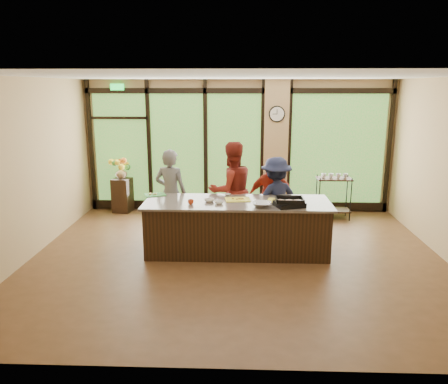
# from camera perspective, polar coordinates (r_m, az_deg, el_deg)

# --- Properties ---
(floor) EXTENTS (7.00, 7.00, 0.00)m
(floor) POSITION_cam_1_polar(r_m,az_deg,el_deg) (7.52, 1.67, -8.62)
(floor) COLOR #51341C
(floor) RESTS_ON ground
(ceiling) EXTENTS (7.00, 7.00, 0.00)m
(ceiling) POSITION_cam_1_polar(r_m,az_deg,el_deg) (6.96, 1.84, 14.89)
(ceiling) COLOR silver
(ceiling) RESTS_ON back_wall
(back_wall) EXTENTS (7.00, 0.00, 7.00)m
(back_wall) POSITION_cam_1_polar(r_m,az_deg,el_deg) (10.05, 1.88, 5.94)
(back_wall) COLOR tan
(back_wall) RESTS_ON floor
(left_wall) EXTENTS (0.00, 6.00, 6.00)m
(left_wall) POSITION_cam_1_polar(r_m,az_deg,el_deg) (7.92, -24.49, 2.61)
(left_wall) COLOR tan
(left_wall) RESTS_ON floor
(window_wall) EXTENTS (6.90, 0.12, 3.00)m
(window_wall) POSITION_cam_1_polar(r_m,az_deg,el_deg) (10.02, 2.82, 5.30)
(window_wall) COLOR tan
(window_wall) RESTS_ON floor
(island_base) EXTENTS (3.10, 1.00, 0.88)m
(island_base) POSITION_cam_1_polar(r_m,az_deg,el_deg) (7.65, 1.71, -4.72)
(island_base) COLOR black
(island_base) RESTS_ON floor
(countertop) EXTENTS (3.20, 1.10, 0.04)m
(countertop) POSITION_cam_1_polar(r_m,az_deg,el_deg) (7.51, 1.73, -1.39)
(countertop) COLOR slate
(countertop) RESTS_ON island_base
(wall_clock) EXTENTS (0.36, 0.04, 0.36)m
(wall_clock) POSITION_cam_1_polar(r_m,az_deg,el_deg) (9.87, 6.93, 10.08)
(wall_clock) COLOR black
(wall_clock) RESTS_ON window_wall
(cook_left) EXTENTS (0.70, 0.54, 1.71)m
(cook_left) POSITION_cam_1_polar(r_m,az_deg,el_deg) (8.37, -6.96, -0.21)
(cook_left) COLOR slate
(cook_left) RESTS_ON floor
(cook_midleft) EXTENTS (1.11, 1.02, 1.85)m
(cook_midleft) POSITION_cam_1_polar(r_m,az_deg,el_deg) (8.26, 0.97, 0.20)
(cook_midleft) COLOR maroon
(cook_midleft) RESTS_ON floor
(cook_midright) EXTENTS (0.95, 0.49, 1.56)m
(cook_midright) POSITION_cam_1_polar(r_m,az_deg,el_deg) (8.35, 6.20, -0.79)
(cook_midright) COLOR #A72E19
(cook_midright) RESTS_ON floor
(cook_right) EXTENTS (1.17, 0.94, 1.58)m
(cook_right) POSITION_cam_1_polar(r_m,az_deg,el_deg) (8.23, 6.77, -0.92)
(cook_right) COLOR #1B203D
(cook_right) RESTS_ON floor
(roasting_pan) EXTENTS (0.54, 0.48, 0.08)m
(roasting_pan) POSITION_cam_1_polar(r_m,az_deg,el_deg) (7.26, 8.54, -1.58)
(roasting_pan) COLOR black
(roasting_pan) RESTS_ON countertop
(mixing_bowl) EXTENTS (0.36, 0.36, 0.08)m
(mixing_bowl) POSITION_cam_1_polar(r_m,az_deg,el_deg) (7.19, 4.94, -1.64)
(mixing_bowl) COLOR silver
(mixing_bowl) RESTS_ON countertop
(cutting_board_left) EXTENTS (0.44, 0.39, 0.01)m
(cutting_board_left) POSITION_cam_1_polar(r_m,az_deg,el_deg) (8.04, -8.99, -0.36)
(cutting_board_left) COLOR green
(cutting_board_left) RESTS_ON countertop
(cutting_board_center) EXTENTS (0.46, 0.37, 0.01)m
(cutting_board_center) POSITION_cam_1_polar(r_m,az_deg,el_deg) (7.61, 1.82, -0.99)
(cutting_board_center) COLOR yellow
(cutting_board_center) RESTS_ON countertop
(cutting_board_right) EXTENTS (0.47, 0.39, 0.01)m
(cutting_board_right) POSITION_cam_1_polar(r_m,az_deg,el_deg) (7.59, 7.26, -1.14)
(cutting_board_right) COLOR yellow
(cutting_board_right) RESTS_ON countertop
(prep_bowl_near) EXTENTS (0.21, 0.21, 0.05)m
(prep_bowl_near) POSITION_cam_1_polar(r_m,az_deg,el_deg) (7.47, -1.93, -1.12)
(prep_bowl_near) COLOR silver
(prep_bowl_near) RESTS_ON countertop
(prep_bowl_mid) EXTENTS (0.19, 0.19, 0.05)m
(prep_bowl_mid) POSITION_cam_1_polar(r_m,az_deg,el_deg) (7.35, -0.67, -1.38)
(prep_bowl_mid) COLOR silver
(prep_bowl_mid) RESTS_ON countertop
(prep_bowl_far) EXTENTS (0.12, 0.12, 0.03)m
(prep_bowl_far) POSITION_cam_1_polar(r_m,az_deg,el_deg) (7.92, 0.46, -0.34)
(prep_bowl_far) COLOR silver
(prep_bowl_far) RESTS_ON countertop
(red_ramekin) EXTENTS (0.11, 0.11, 0.08)m
(red_ramekin) POSITION_cam_1_polar(r_m,az_deg,el_deg) (7.34, -4.36, -1.31)
(red_ramekin) COLOR #B33111
(red_ramekin) RESTS_ON countertop
(flower_stand) EXTENTS (0.46, 0.46, 0.79)m
(flower_stand) POSITION_cam_1_polar(r_m,az_deg,el_deg) (10.37, -13.11, -0.40)
(flower_stand) COLOR black
(flower_stand) RESTS_ON floor
(flower_vase) EXTENTS (0.27, 0.27, 0.28)m
(flower_vase) POSITION_cam_1_polar(r_m,az_deg,el_deg) (10.26, -13.27, 2.47)
(flower_vase) COLOR #7F6445
(flower_vase) RESTS_ON flower_stand
(bar_cart) EXTENTS (0.74, 0.43, 1.01)m
(bar_cart) POSITION_cam_1_polar(r_m,az_deg,el_deg) (9.83, 14.11, 0.04)
(bar_cart) COLOR black
(bar_cart) RESTS_ON floor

